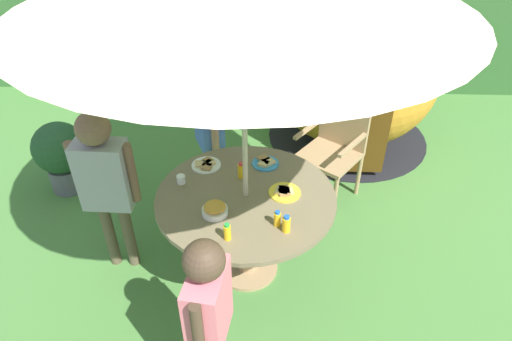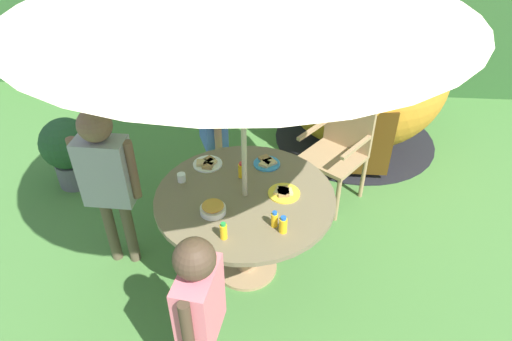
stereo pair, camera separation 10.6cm
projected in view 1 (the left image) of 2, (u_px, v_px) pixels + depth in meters
The scene contains 18 objects.
ground_plane at pixel (247, 268), 3.57m from camera, with size 10.00×10.00×0.02m, color #477A38.
hedge_backdrop at pixel (261, 5), 5.81m from camera, with size 9.00×0.70×2.11m, color #33602D.
garden_table at pixel (246, 212), 3.22m from camera, with size 1.27×1.27×0.75m.
wooden_chair at pixel (335, 143), 4.04m from camera, with size 0.68×0.68×0.98m.
dome_tent at pixel (355, 74), 4.73m from camera, with size 1.81×1.81×1.56m.
potted_plant at pixel (61, 153), 4.18m from camera, with size 0.49×0.49×0.71m.
child_in_blue_shirt at pixel (209, 121), 3.80m from camera, with size 0.30×0.41×1.31m.
child_in_grey_shirt at pixel (105, 175), 3.11m from camera, with size 0.46×0.23×1.37m.
child_in_pink_shirt at pixel (208, 306), 2.31m from camera, with size 0.22×0.42×1.25m.
snack_bowl at pixel (215, 209), 2.95m from camera, with size 0.17×0.17×0.08m.
plate_far_right at pixel (206, 165), 3.40m from camera, with size 0.22×0.22×0.03m.
plate_center_front at pixel (284, 192), 3.14m from camera, with size 0.23×0.23×0.03m.
plate_center_back at pixel (265, 162), 3.43m from camera, with size 0.21×0.21×0.03m.
juice_bottle_near_left at pixel (277, 219), 2.85m from camera, with size 0.05×0.05×0.12m.
juice_bottle_near_right at pixel (227, 232), 2.74m from camera, with size 0.05×0.05×0.12m.
juice_bottle_far_left at pixel (286, 224), 2.80m from camera, with size 0.05×0.05×0.12m.
juice_bottle_mid_left at pixel (241, 170), 3.26m from camera, with size 0.05×0.05×0.13m.
cup_near at pixel (181, 179), 3.22m from camera, with size 0.06×0.06×0.06m, color white.
Camera 1 is at (0.16, -2.42, 2.73)m, focal length 31.26 mm.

